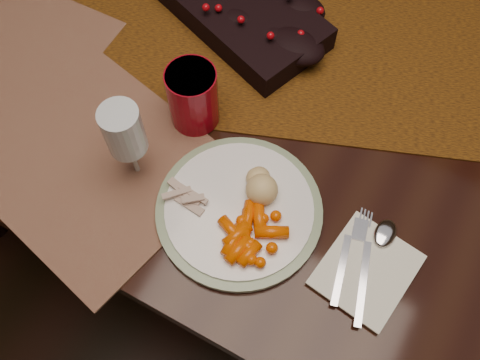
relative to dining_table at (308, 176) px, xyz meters
The scene contains 14 objects.
floor 0.38m from the dining_table, ahead, with size 5.00×5.00×0.00m, color black.
dining_table is the anchor object (origin of this frame).
table_runner 0.39m from the dining_table, 56.45° to the left, with size 1.81×0.37×0.00m, color #503509.
centerpiece 0.47m from the dining_table, 167.30° to the left, with size 0.34×0.17×0.07m, color black, non-canonical shape.
placemat_main 0.59m from the dining_table, 133.25° to the right, with size 0.45×0.33×0.00m, color brown.
dinner_plate 0.49m from the dining_table, 94.53° to the right, with size 0.26×0.26×0.01m, color white.
baby_carrots 0.53m from the dining_table, 90.10° to the right, with size 0.10×0.08×0.02m, color #E34F00, non-canonical shape.
mashed_potatoes 0.50m from the dining_table, 96.34° to the right, with size 0.09×0.08×0.05m, color tan, non-canonical shape.
turkey_shreds 0.53m from the dining_table, 107.63° to the right, with size 0.07×0.06×0.02m, color tan, non-canonical shape.
napkin 0.52m from the dining_table, 57.50° to the right, with size 0.13×0.15×0.01m, color white.
fork 0.51m from the dining_table, 62.49° to the right, with size 0.02×0.15×0.00m, color silver, non-canonical shape.
spoon 0.52m from the dining_table, 56.84° to the right, with size 0.03×0.17×0.00m, color silver, non-canonical shape.
red_cup 0.51m from the dining_table, 133.85° to the right, with size 0.08×0.08×0.12m, color maroon.
wine_glass 0.60m from the dining_table, 123.12° to the right, with size 0.06×0.06×0.17m, color silver, non-canonical shape.
Camera 1 is at (0.14, -0.60, 1.53)m, focal length 40.00 mm.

